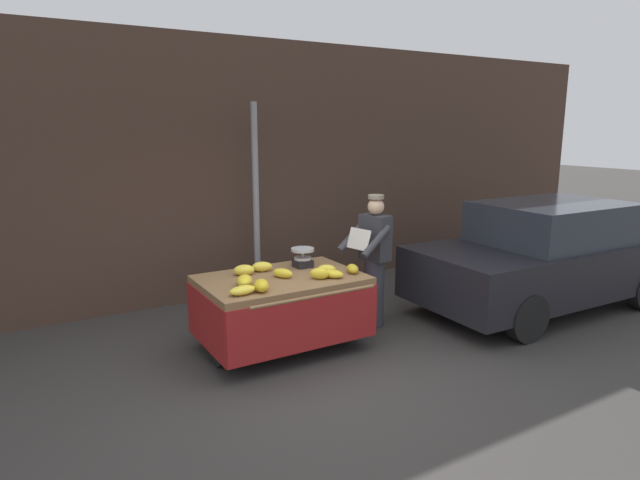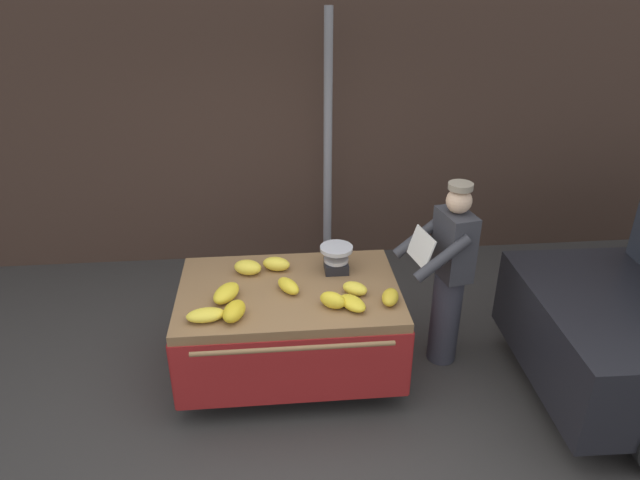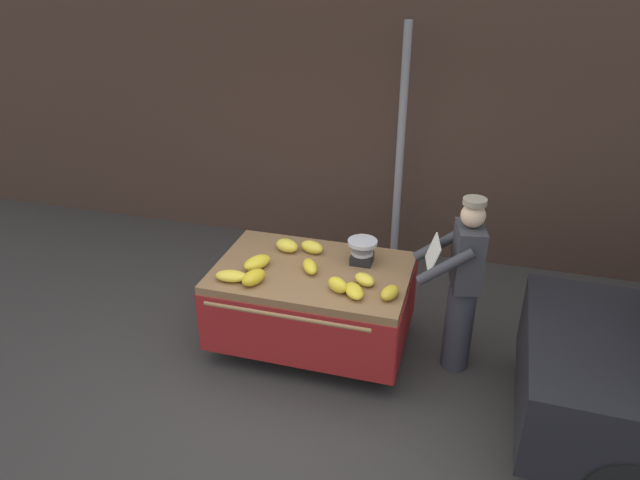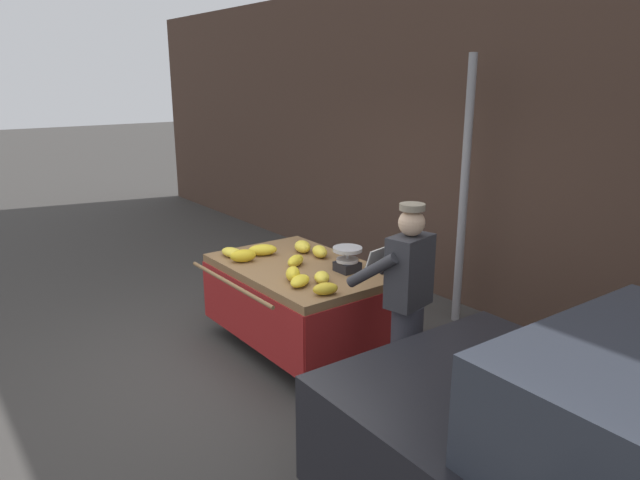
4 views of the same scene
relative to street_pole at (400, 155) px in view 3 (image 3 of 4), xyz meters
The scene contains 16 objects.
ground_plane 3.02m from the street_pole, 101.65° to the right, with size 60.00×60.00×0.00m, color #383533.
back_wall 0.90m from the street_pole, 134.30° to the left, with size 16.00×0.24×3.82m, color #473328.
street_pole is the anchor object (origin of this frame).
banana_cart 2.02m from the street_pole, 105.75° to the right, with size 1.84×1.41×0.87m.
weighing_scale 1.60m from the street_pole, 93.09° to the right, with size 0.28×0.28×0.24m.
banana_bunch_0 1.81m from the street_pole, 119.05° to the right, with size 0.16×0.24×0.12m, color yellow.
banana_bunch_1 2.16m from the street_pole, 94.81° to the right, with size 0.13×0.21×0.13m, color yellow.
banana_bunch_2 2.22m from the street_pole, 117.72° to the right, with size 0.16×0.30×0.12m, color yellow.
banana_bunch_3 1.67m from the street_pole, 112.04° to the right, with size 0.14×0.24×0.12m, color yellow.
banana_bunch_4 1.99m from the street_pole, 89.28° to the right, with size 0.14×0.21×0.10m, color yellow.
banana_bunch_5 2.52m from the street_pole, 117.58° to the right, with size 0.16×0.29×0.09m, color yellow.
banana_bunch_6 2.16m from the street_pole, 82.32° to the right, with size 0.13×0.22×0.10m, color gold.
banana_bunch_7 1.98m from the street_pole, 105.47° to the right, with size 0.12×0.25×0.11m, color yellow.
banana_bunch_8 2.19m from the street_pole, 90.64° to the right, with size 0.15×0.26×0.09m, color yellow.
banana_bunch_9 2.42m from the street_pole, 113.11° to the right, with size 0.15×0.26×0.13m, color gold.
vendor_person 1.99m from the street_pole, 63.08° to the right, with size 0.64×0.59×1.71m.
Camera 3 is at (1.41, -3.73, 3.62)m, focal length 32.92 mm.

